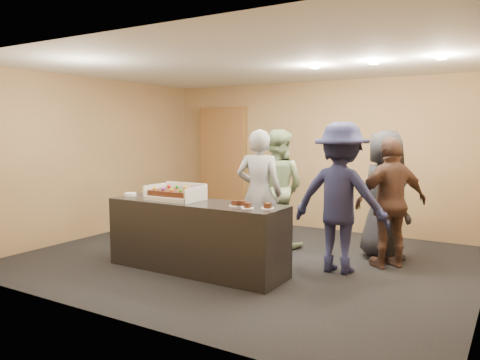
# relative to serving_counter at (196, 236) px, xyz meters

# --- Properties ---
(room) EXTENTS (6.04, 6.00, 2.70)m
(room) POSITION_rel_serving_counter_xyz_m (0.26, 0.82, 0.90)
(room) COLOR black
(room) RESTS_ON ground
(serving_counter) EXTENTS (2.40, 0.71, 0.90)m
(serving_counter) POSITION_rel_serving_counter_xyz_m (0.00, 0.00, 0.00)
(serving_counter) COLOR black
(serving_counter) RESTS_ON floor
(storage_cabinet) EXTENTS (1.04, 0.15, 2.28)m
(storage_cabinet) POSITION_rel_serving_counter_xyz_m (-1.70, 3.23, 0.69)
(storage_cabinet) COLOR brown
(storage_cabinet) RESTS_ON floor
(cake_box) EXTENTS (0.70, 0.48, 0.21)m
(cake_box) POSITION_rel_serving_counter_xyz_m (-0.34, 0.03, 0.50)
(cake_box) COLOR white
(cake_box) RESTS_ON serving_counter
(sheet_cake) EXTENTS (0.60, 0.41, 0.12)m
(sheet_cake) POSITION_rel_serving_counter_xyz_m (-0.34, -0.00, 0.55)
(sheet_cake) COLOR #3A1B0D
(sheet_cake) RESTS_ON cake_box
(plate_stack) EXTENTS (0.16, 0.16, 0.04)m
(plate_stack) POSITION_rel_serving_counter_xyz_m (-1.12, -0.02, 0.47)
(plate_stack) COLOR white
(plate_stack) RESTS_ON serving_counter
(slice_a) EXTENTS (0.15, 0.15, 0.07)m
(slice_a) POSITION_rel_serving_counter_xyz_m (0.61, -0.03, 0.47)
(slice_a) COLOR white
(slice_a) RESTS_ON serving_counter
(slice_b) EXTENTS (0.15, 0.15, 0.07)m
(slice_b) POSITION_rel_serving_counter_xyz_m (0.70, 0.01, 0.47)
(slice_b) COLOR white
(slice_b) RESTS_ON serving_counter
(slice_c) EXTENTS (0.15, 0.15, 0.07)m
(slice_c) POSITION_rel_serving_counter_xyz_m (0.83, -0.10, 0.47)
(slice_c) COLOR white
(slice_c) RESTS_ON serving_counter
(slice_d) EXTENTS (0.15, 0.15, 0.07)m
(slice_d) POSITION_rel_serving_counter_xyz_m (1.01, 0.04, 0.47)
(slice_d) COLOR white
(slice_d) RESTS_ON serving_counter
(slice_e) EXTENTS (0.15, 0.15, 0.07)m
(slice_e) POSITION_rel_serving_counter_xyz_m (1.04, -0.01, 0.47)
(slice_e) COLOR white
(slice_e) RESTS_ON serving_counter
(person_server_grey) EXTENTS (0.76, 0.59, 1.83)m
(person_server_grey) POSITION_rel_serving_counter_xyz_m (0.34, 1.06, 0.46)
(person_server_grey) COLOR gray
(person_server_grey) RESTS_ON floor
(person_sage_man) EXTENTS (0.93, 0.74, 1.83)m
(person_sage_man) POSITION_rel_serving_counter_xyz_m (0.29, 1.73, 0.46)
(person_sage_man) COLOR #90A878
(person_sage_man) RESTS_ON floor
(person_navy_man) EXTENTS (1.25, 0.73, 1.92)m
(person_navy_man) POSITION_rel_serving_counter_xyz_m (1.59, 0.93, 0.51)
(person_navy_man) COLOR #1C1E41
(person_navy_man) RESTS_ON floor
(person_brown_extra) EXTENTS (1.01, 1.01, 1.73)m
(person_brown_extra) POSITION_rel_serving_counter_xyz_m (2.10, 1.46, 0.41)
(person_brown_extra) COLOR brown
(person_brown_extra) RESTS_ON floor
(person_dark_suit) EXTENTS (1.04, 1.03, 1.82)m
(person_dark_suit) POSITION_rel_serving_counter_xyz_m (1.91, 1.85, 0.46)
(person_dark_suit) COLOR #222327
(person_dark_suit) RESTS_ON floor
(ceiling_spotlights) EXTENTS (1.72, 0.12, 0.03)m
(ceiling_spotlights) POSITION_rel_serving_counter_xyz_m (1.86, 1.32, 2.22)
(ceiling_spotlights) COLOR #FFEAC6
(ceiling_spotlights) RESTS_ON ceiling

